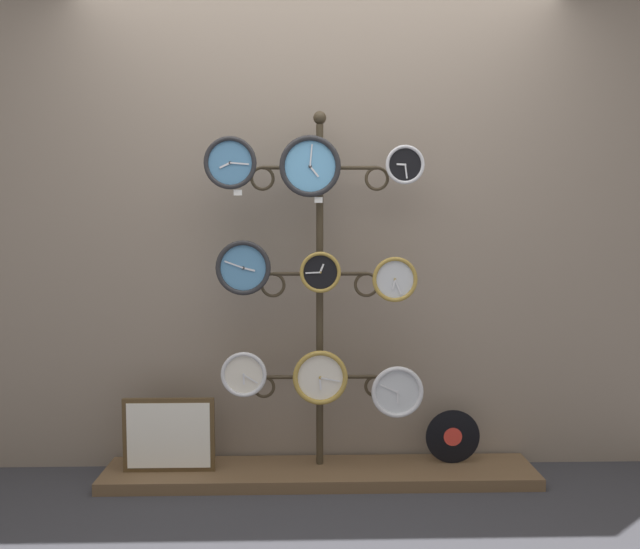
% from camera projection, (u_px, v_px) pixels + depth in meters
% --- Properties ---
extents(ground_plane, '(12.00, 12.00, 0.00)m').
position_uv_depth(ground_plane, '(322.00, 510.00, 2.85)').
color(ground_plane, '#333338').
extents(shop_wall, '(4.40, 0.04, 2.80)m').
position_uv_depth(shop_wall, '(319.00, 206.00, 3.30)').
color(shop_wall, gray).
rests_on(shop_wall, ground_plane).
extents(low_shelf, '(2.20, 0.36, 0.06)m').
position_uv_depth(low_shelf, '(320.00, 474.00, 3.19)').
color(low_shelf, brown).
rests_on(low_shelf, ground_plane).
extents(display_stand, '(0.70, 0.43, 1.87)m').
position_uv_depth(display_stand, '(320.00, 365.00, 3.21)').
color(display_stand, '#382D1E').
rests_on(display_stand, ground_plane).
extents(clock_top_left, '(0.26, 0.04, 0.26)m').
position_uv_depth(clock_top_left, '(230.00, 163.00, 3.01)').
color(clock_top_left, '#4C84B2').
extents(clock_top_center, '(0.30, 0.04, 0.30)m').
position_uv_depth(clock_top_center, '(310.00, 166.00, 3.05)').
color(clock_top_center, '#60A8DB').
extents(clock_top_right, '(0.19, 0.04, 0.19)m').
position_uv_depth(clock_top_right, '(405.00, 165.00, 3.06)').
color(clock_top_right, black).
extents(clock_middle_left, '(0.27, 0.04, 0.27)m').
position_uv_depth(clock_middle_left, '(243.00, 268.00, 3.08)').
color(clock_middle_left, '#4C84B2').
extents(clock_middle_center, '(0.20, 0.04, 0.20)m').
position_uv_depth(clock_middle_center, '(320.00, 272.00, 3.06)').
color(clock_middle_center, black).
extents(clock_middle_right, '(0.23, 0.04, 0.23)m').
position_uv_depth(clock_middle_right, '(395.00, 279.00, 3.08)').
color(clock_middle_right, silver).
extents(clock_bottom_left, '(0.23, 0.04, 0.23)m').
position_uv_depth(clock_bottom_left, '(244.00, 374.00, 3.12)').
color(clock_bottom_left, silver).
extents(clock_bottom_center, '(0.28, 0.04, 0.28)m').
position_uv_depth(clock_bottom_center, '(321.00, 377.00, 3.11)').
color(clock_bottom_center, silver).
extents(clock_bottom_right, '(0.26, 0.04, 0.26)m').
position_uv_depth(clock_bottom_right, '(397.00, 392.00, 3.12)').
color(clock_bottom_right, silver).
extents(vinyl_record, '(0.28, 0.01, 0.28)m').
position_uv_depth(vinyl_record, '(453.00, 437.00, 3.25)').
color(vinyl_record, black).
rests_on(vinyl_record, low_shelf).
extents(picture_frame, '(0.46, 0.02, 0.38)m').
position_uv_depth(picture_frame, '(169.00, 435.00, 3.13)').
color(picture_frame, '#4C381E').
rests_on(picture_frame, low_shelf).
extents(price_tag_upper, '(0.04, 0.00, 0.03)m').
position_uv_depth(price_tag_upper, '(238.00, 193.00, 3.02)').
color(price_tag_upper, white).
extents(price_tag_mid, '(0.04, 0.00, 0.03)m').
position_uv_depth(price_tag_mid, '(319.00, 200.00, 3.06)').
color(price_tag_mid, white).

